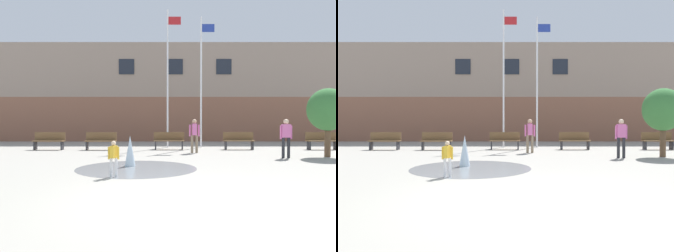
% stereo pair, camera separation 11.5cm
% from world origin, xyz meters
% --- Properties ---
extents(ground_plane, '(100.00, 100.00, 0.00)m').
position_xyz_m(ground_plane, '(0.00, 0.00, 0.00)').
color(ground_plane, '#9E998E').
extents(library_building, '(36.00, 6.05, 7.16)m').
position_xyz_m(library_building, '(0.00, 20.26, 3.58)').
color(library_building, brown).
rests_on(library_building, ground).
extents(splash_fountain, '(3.87, 3.87, 1.04)m').
position_xyz_m(splash_fountain, '(-1.67, 4.39, 0.28)').
color(splash_fountain, gray).
rests_on(splash_fountain, ground).
extents(park_bench_far_left, '(1.60, 0.44, 0.91)m').
position_xyz_m(park_bench_far_left, '(-6.70, 10.66, 0.48)').
color(park_bench_far_left, '#28282D').
rests_on(park_bench_far_left, ground).
extents(park_bench_left_of_flagpoles, '(1.60, 0.44, 0.91)m').
position_xyz_m(park_bench_left_of_flagpoles, '(-4.00, 10.61, 0.48)').
color(park_bench_left_of_flagpoles, '#28282D').
rests_on(park_bench_left_of_flagpoles, ground).
extents(park_bench_under_left_flagpole, '(1.60, 0.44, 0.91)m').
position_xyz_m(park_bench_under_left_flagpole, '(-0.47, 10.86, 0.48)').
color(park_bench_under_left_flagpole, '#28282D').
rests_on(park_bench_under_left_flagpole, ground).
extents(park_bench_near_trashcan, '(1.60, 0.44, 0.91)m').
position_xyz_m(park_bench_near_trashcan, '(3.21, 10.85, 0.48)').
color(park_bench_near_trashcan, '#28282D').
rests_on(park_bench_near_trashcan, ground).
extents(park_bench_far_right, '(1.60, 0.44, 0.91)m').
position_xyz_m(park_bench_far_right, '(7.55, 10.80, 0.48)').
color(park_bench_far_right, '#28282D').
rests_on(park_bench_far_right, ground).
extents(adult_watching, '(0.50, 0.35, 1.59)m').
position_xyz_m(adult_watching, '(0.73, 9.04, 0.93)').
color(adult_watching, '#89755B').
rests_on(adult_watching, ground).
extents(child_running, '(0.31, 0.24, 0.99)m').
position_xyz_m(child_running, '(-2.00, 2.52, 0.58)').
color(child_running, silver).
rests_on(child_running, ground).
extents(teen_by_trashcan, '(0.50, 0.23, 1.59)m').
position_xyz_m(teen_by_trashcan, '(4.29, 6.95, 0.93)').
color(teen_by_trashcan, '#28282D').
rests_on(teen_by_trashcan, ground).
extents(flagpole_left, '(0.80, 0.10, 7.79)m').
position_xyz_m(flagpole_left, '(-0.51, 12.24, 4.14)').
color(flagpole_left, silver).
rests_on(flagpole_left, ground).
extents(flagpole_right, '(0.80, 0.10, 7.38)m').
position_xyz_m(flagpole_right, '(1.39, 12.24, 3.93)').
color(flagpole_right, silver).
rests_on(flagpole_right, ground).
extents(street_tree_near_building, '(1.68, 1.68, 2.89)m').
position_xyz_m(street_tree_near_building, '(6.20, 7.40, 1.98)').
color(street_tree_near_building, brown).
rests_on(street_tree_near_building, ground).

